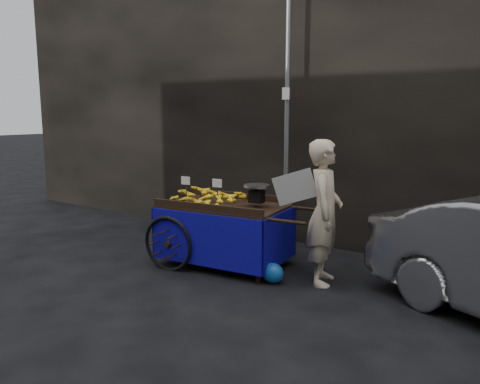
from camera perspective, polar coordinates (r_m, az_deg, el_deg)
The scene contains 6 objects.
ground at distance 6.71m, azimuth -2.16°, elevation -8.71°, with size 80.00×80.00×0.00m, color black.
building_wall at distance 8.45m, azimuth 10.64°, elevation 12.11°, with size 13.50×2.00×5.00m.
street_pole at distance 7.31m, azimuth 5.75°, elevation 8.77°, with size 0.12×0.10×4.00m.
banana_cart at distance 6.51m, azimuth -2.27°, elevation -2.24°, with size 2.39×1.29×1.25m.
vendor at distance 5.85m, azimuth 10.24°, elevation -2.46°, with size 0.92×0.76×1.80m.
plastic_bag at distance 5.95m, azimuth 4.00°, elevation -9.83°, with size 0.29×0.23×0.26m, color #1759AF.
Camera 1 is at (3.75, -5.14, 2.11)m, focal length 35.00 mm.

